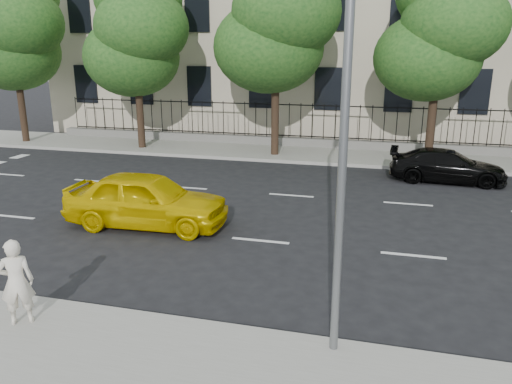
# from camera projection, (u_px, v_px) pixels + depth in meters

# --- Properties ---
(ground) EXTENTS (120.00, 120.00, 0.00)m
(ground) POSITION_uv_depth(u_px,v_px,m) (233.00, 280.00, 11.28)
(ground) COLOR black
(ground) RESTS_ON ground
(far_sidewalk) EXTENTS (60.00, 4.00, 0.15)m
(far_sidewalk) POSITION_uv_depth(u_px,v_px,m) (318.00, 154.00, 24.27)
(far_sidewalk) COLOR gray
(far_sidewalk) RESTS_ON ground
(lane_markings) EXTENTS (49.60, 4.62, 0.01)m
(lane_markings) POSITION_uv_depth(u_px,v_px,m) (278.00, 215.00, 15.69)
(lane_markings) COLOR silver
(lane_markings) RESTS_ON ground
(iron_fence) EXTENTS (30.00, 0.50, 2.20)m
(iron_fence) POSITION_uv_depth(u_px,v_px,m) (323.00, 137.00, 25.69)
(iron_fence) COLOR slate
(iron_fence) RESTS_ON far_sidewalk
(street_light) EXTENTS (0.25, 3.32, 8.05)m
(street_light) POSITION_uv_depth(u_px,v_px,m) (351.00, 42.00, 7.60)
(street_light) COLOR slate
(street_light) RESTS_ON near_sidewalk
(tree_a) EXTENTS (5.71, 5.31, 9.39)m
(tree_a) POSITION_uv_depth(u_px,v_px,m) (14.00, 27.00, 25.89)
(tree_a) COLOR #382619
(tree_a) RESTS_ON far_sidewalk
(tree_b) EXTENTS (5.53, 5.12, 8.97)m
(tree_b) POSITION_uv_depth(u_px,v_px,m) (137.00, 31.00, 24.26)
(tree_b) COLOR #382619
(tree_b) RESTS_ON far_sidewalk
(tree_c) EXTENTS (5.89, 5.50, 9.80)m
(tree_c) POSITION_uv_depth(u_px,v_px,m) (278.00, 17.00, 22.40)
(tree_c) COLOR #382619
(tree_c) RESTS_ON far_sidewalk
(tree_d) EXTENTS (5.34, 4.94, 8.84)m
(tree_d) POSITION_uv_depth(u_px,v_px,m) (441.00, 29.00, 20.85)
(tree_d) COLOR #382619
(tree_d) RESTS_ON far_sidewalk
(yellow_taxi) EXTENTS (4.84, 2.12, 1.62)m
(yellow_taxi) POSITION_uv_depth(u_px,v_px,m) (147.00, 200.00, 14.53)
(yellow_taxi) COLOR #DFBB00
(yellow_taxi) RESTS_ON ground
(black_sedan) EXTENTS (4.44, 1.96, 1.27)m
(black_sedan) POSITION_uv_depth(u_px,v_px,m) (447.00, 166.00, 19.48)
(black_sedan) COLOR black
(black_sedan) RESTS_ON ground
(woman_near) EXTENTS (0.72, 0.66, 1.64)m
(woman_near) POSITION_uv_depth(u_px,v_px,m) (16.00, 282.00, 9.06)
(woman_near) COLOR white
(woman_near) RESTS_ON near_sidewalk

